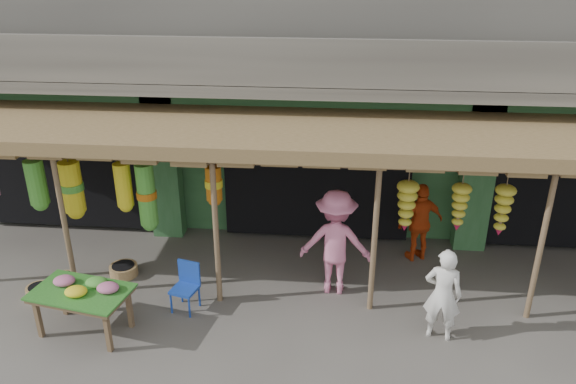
# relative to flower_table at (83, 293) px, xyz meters

# --- Properties ---
(ground) EXTENTS (80.00, 80.00, 0.00)m
(ground) POSITION_rel_flower_table_xyz_m (3.35, 1.19, -0.70)
(ground) COLOR #514C47
(ground) RESTS_ON ground
(building) EXTENTS (16.40, 6.80, 7.00)m
(building) POSITION_rel_flower_table_xyz_m (3.35, 6.05, 2.67)
(building) COLOR gray
(building) RESTS_ON ground
(awning) EXTENTS (14.00, 2.70, 2.79)m
(awning) POSITION_rel_flower_table_xyz_m (3.17, 1.99, 1.88)
(awning) COLOR brown
(awning) RESTS_ON ground
(flower_table) EXTENTS (1.58, 1.11, 0.87)m
(flower_table) POSITION_rel_flower_table_xyz_m (0.00, 0.00, 0.00)
(flower_table) COLOR brown
(flower_table) RESTS_ON ground
(blue_chair) EXTENTS (0.48, 0.48, 0.81)m
(blue_chair) POSITION_rel_flower_table_xyz_m (1.37, 0.75, -0.24)
(blue_chair) COLOR #183CA1
(blue_chair) RESTS_ON ground
(basket_left) EXTENTS (0.56, 0.56, 0.21)m
(basket_left) POSITION_rel_flower_table_xyz_m (-0.91, 1.11, -0.59)
(basket_left) COLOR olive
(basket_left) RESTS_ON ground
(basket_mid) EXTENTS (0.54, 0.54, 0.19)m
(basket_mid) POSITION_rel_flower_table_xyz_m (-0.03, 1.60, -0.60)
(basket_mid) COLOR olive
(basket_mid) RESTS_ON ground
(basket_right) EXTENTS (0.55, 0.55, 0.19)m
(basket_right) POSITION_rel_flower_table_xyz_m (-1.21, 0.81, -0.60)
(basket_right) COLOR #9D8649
(basket_right) RESTS_ON ground
(person_front) EXTENTS (0.62, 0.48, 1.51)m
(person_front) POSITION_rel_flower_table_xyz_m (5.36, 0.36, 0.06)
(person_front) COLOR white
(person_front) RESTS_ON ground
(person_vendor) EXTENTS (0.97, 0.70, 1.53)m
(person_vendor) POSITION_rel_flower_table_xyz_m (5.31, 2.68, 0.07)
(person_vendor) COLOR #D14313
(person_vendor) RESTS_ON ground
(person_shopper) EXTENTS (1.23, 0.75, 1.86)m
(person_shopper) POSITION_rel_flower_table_xyz_m (3.75, 1.48, 0.23)
(person_shopper) COLOR pink
(person_shopper) RESTS_ON ground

